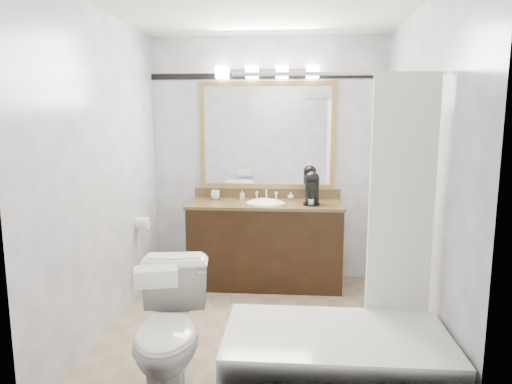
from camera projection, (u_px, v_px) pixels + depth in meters
room at (258, 175)px, 3.47m from camera, size 2.42×2.62×2.52m
vanity at (265, 242)px, 4.60m from camera, size 1.53×0.58×0.97m
mirror at (267, 136)px, 4.69m from camera, size 1.40×0.04×1.10m
vanity_light_bar at (267, 72)px, 4.54m from camera, size 1.02×0.14×0.12m
accent_stripe at (267, 76)px, 4.61m from camera, size 2.40×0.01×0.06m
bathtub at (339, 357)px, 2.70m from camera, size 1.30×0.75×1.96m
tp_roll at (143, 223)px, 4.30m from camera, size 0.11×0.12×0.12m
toilet at (170, 332)px, 2.77m from camera, size 0.54×0.82×0.79m
tissue_box at (156, 276)px, 2.47m from camera, size 0.26×0.18×0.10m
coffee_maker at (312, 187)px, 4.42m from camera, size 0.17×0.21×0.32m
cup_left at (215, 196)px, 4.70m from camera, size 0.09×0.09×0.07m
cup_right at (215, 194)px, 4.76m from camera, size 0.11×0.11×0.08m
soap_bottle_a at (242, 195)px, 4.71m from camera, size 0.04×0.05×0.09m
soap_bottle_b at (291, 196)px, 4.67m from camera, size 0.08×0.08×0.08m
soap_bar at (263, 199)px, 4.65m from camera, size 0.09×0.07×0.02m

